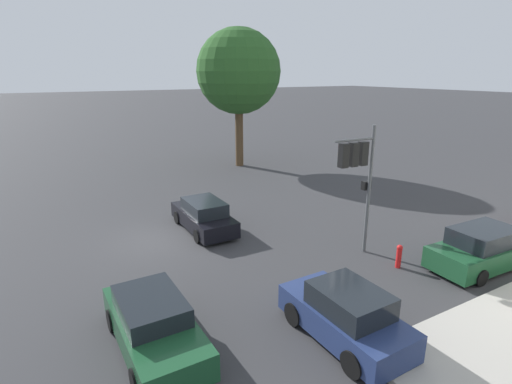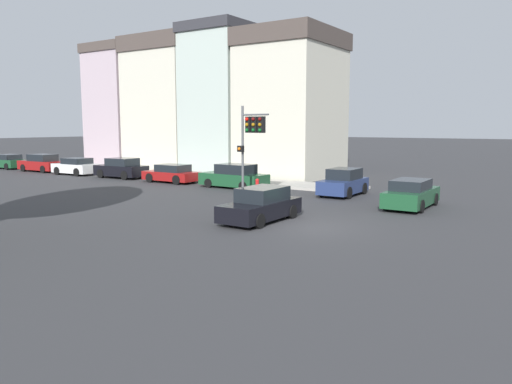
{
  "view_description": "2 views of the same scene",
  "coord_description": "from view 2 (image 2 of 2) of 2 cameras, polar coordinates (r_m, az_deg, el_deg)",
  "views": [
    {
      "loc": [
        16.31,
        -4.42,
        7.1
      ],
      "look_at": [
        1.96,
        3.75,
        2.11
      ],
      "focal_mm": 28.0,
      "sensor_mm": 36.0,
      "label": 1
    },
    {
      "loc": [
        -17.82,
        -9.42,
        4.09
      ],
      "look_at": [
        0.35,
        2.6,
        1.18
      ],
      "focal_mm": 35.0,
      "sensor_mm": 36.0,
      "label": 2
    }
  ],
  "objects": [
    {
      "name": "sidewalk_strip",
      "position": [
        51.1,
        -21.14,
        2.6
      ],
      "size": [
        3.19,
        60.0,
        0.17
      ],
      "color": "#ADA89E",
      "rests_on": "ground_plane"
    },
    {
      "name": "ground_plane",
      "position": [
        20.57,
        5.52,
        -3.91
      ],
      "size": [
        300.0,
        300.0,
        0.0
      ],
      "primitive_type": "plane",
      "color": "#333335"
    },
    {
      "name": "crossing_car_2",
      "position": [
        26.1,
        17.32,
        -0.25
      ],
      "size": [
        4.41,
        1.93,
        1.43
      ],
      "rotation": [
        0.0,
        0.0,
        0.01
      ],
      "color": "#194728",
      "rests_on": "ground_plane"
    },
    {
      "name": "parked_car_4",
      "position": [
        48.57,
        -23.27,
        3.02
      ],
      "size": [
        2.07,
        4.57,
        1.56
      ],
      "rotation": [
        0.0,
        0.0,
        1.61
      ],
      "color": "maroon",
      "rests_on": "ground_plane"
    },
    {
      "name": "parked_car_2",
      "position": [
        40.52,
        -15.14,
        2.6
      ],
      "size": [
        2.08,
        4.3,
        1.57
      ],
      "rotation": [
        0.0,
        0.0,
        1.6
      ],
      "color": "black",
      "rests_on": "ground_plane"
    },
    {
      "name": "parked_car_1",
      "position": [
        36.53,
        -9.61,
        2.06
      ],
      "size": [
        1.96,
        4.19,
        1.31
      ],
      "rotation": [
        0.0,
        0.0,
        1.57
      ],
      "color": "maroon",
      "rests_on": "ground_plane"
    },
    {
      "name": "rowhouse_backdrop",
      "position": [
        45.05,
        -5.58,
        9.99
      ],
      "size": [
        8.25,
        24.57,
        12.41
      ],
      "color": "beige",
      "rests_on": "ground_plane"
    },
    {
      "name": "parked_car_0",
      "position": [
        32.89,
        -2.51,
        1.74
      ],
      "size": [
        2.03,
        4.68,
        1.58
      ],
      "rotation": [
        0.0,
        0.0,
        1.54
      ],
      "color": "#194728",
      "rests_on": "ground_plane"
    },
    {
      "name": "fire_hydrant",
      "position": [
        30.08,
        0.14,
        0.73
      ],
      "size": [
        0.22,
        0.22,
        0.92
      ],
      "color": "red",
      "rests_on": "ground_plane"
    },
    {
      "name": "crossing_car_1",
      "position": [
        21.46,
        0.58,
        -1.55
      ],
      "size": [
        4.27,
        1.82,
        1.46
      ],
      "rotation": [
        0.0,
        0.0,
        3.14
      ],
      "color": "black",
      "rests_on": "ground_plane"
    },
    {
      "name": "parked_car_3",
      "position": [
        44.41,
        -19.85,
        2.74
      ],
      "size": [
        2.17,
        4.04,
        1.4
      ],
      "rotation": [
        0.0,
        0.0,
        1.61
      ],
      "color": "silver",
      "rests_on": "ground_plane"
    },
    {
      "name": "parked_car_5",
      "position": [
        53.28,
        -26.45,
        3.11
      ],
      "size": [
        1.92,
        3.82,
        1.36
      ],
      "rotation": [
        0.0,
        0.0,
        1.58
      ],
      "color": "#194728",
      "rests_on": "ground_plane"
    },
    {
      "name": "traffic_signal",
      "position": [
        27.98,
        -0.57,
        6.86
      ],
      "size": [
        0.54,
        2.0,
        5.19
      ],
      "rotation": [
        0.0,
        0.0,
        3.07
      ],
      "color": "#515456",
      "rests_on": "ground_plane"
    },
    {
      "name": "crossing_car_0",
      "position": [
        29.79,
        9.97,
        1.03
      ],
      "size": [
        3.92,
        1.9,
        1.59
      ],
      "rotation": [
        0.0,
        0.0,
        3.16
      ],
      "color": "navy",
      "rests_on": "ground_plane"
    }
  ]
}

